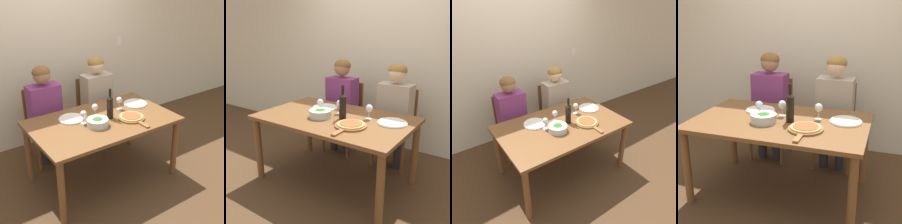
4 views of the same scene
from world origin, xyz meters
The scene contains 15 objects.
ground_plane centered at (0.00, 0.00, 0.00)m, with size 40.00×40.00×0.00m, color #4C331E.
back_wall centered at (0.00, 1.24, 1.35)m, with size 10.00×0.06×2.70m.
dining_table centered at (0.00, 0.00, 0.64)m, with size 1.56×0.96×0.73m.
chair_left centered at (-0.37, 0.79, 0.50)m, with size 0.42×0.42×0.92m.
chair_right centered at (0.37, 0.79, 0.50)m, with size 0.42×0.42×0.92m.
person_woman centered at (-0.37, 0.68, 0.74)m, with size 0.47×0.51×1.23m.
person_man centered at (0.37, 0.68, 0.74)m, with size 0.47×0.51×1.23m.
wine_bottle centered at (0.10, -0.01, 0.87)m, with size 0.07×0.07×0.34m.
broccoli_bowl centered at (-0.12, -0.09, 0.77)m, with size 0.23×0.23×0.08m.
dinner_plate_left centered at (-0.27, 0.20, 0.74)m, with size 0.28×0.28×0.02m.
dinner_plate_right centered at (0.57, 0.14, 0.74)m, with size 0.28×0.28×0.02m.
pizza_on_board centered at (0.28, -0.16, 0.75)m, with size 0.30×0.44×0.04m.
wine_glass_left centered at (-0.21, 0.03, 0.84)m, with size 0.07×0.07×0.15m.
wine_glass_right centered at (0.32, 0.13, 0.84)m, with size 0.07×0.07×0.15m.
wine_glass_centre centered at (-0.02, 0.11, 0.84)m, with size 0.07×0.07×0.15m.
Camera 2 is at (1.45, -2.09, 1.58)m, focal length 42.00 mm.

